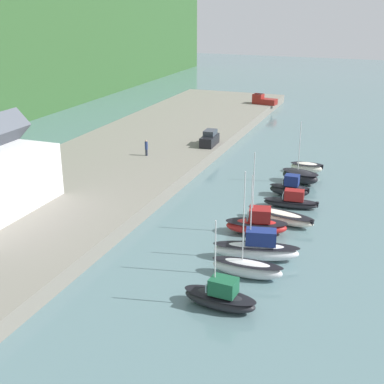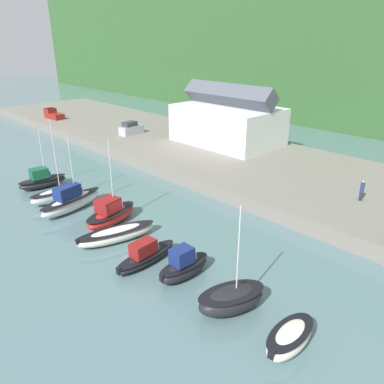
# 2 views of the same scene
# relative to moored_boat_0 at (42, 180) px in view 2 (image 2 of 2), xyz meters

# --- Properties ---
(ground_plane) EXTENTS (320.00, 320.00, 0.00)m
(ground_plane) POSITION_rel_moored_boat_0_xyz_m (15.55, 1.32, -0.90)
(ground_plane) COLOR slate
(quay_promenade) EXTENTS (134.39, 21.92, 1.54)m
(quay_promenade) POSITION_rel_moored_boat_0_xyz_m (15.55, 23.29, -0.13)
(quay_promenade) COLOR gray
(quay_promenade) RESTS_ON ground_plane
(harbor_clubhouse) EXTENTS (15.80, 10.37, 9.05)m
(harbor_clubhouse) POSITION_rel_moored_boat_0_xyz_m (5.48, 27.35, 3.87)
(harbor_clubhouse) COLOR white
(harbor_clubhouse) RESTS_ON quay_promenade
(moored_boat_0) EXTENTS (2.43, 5.78, 6.93)m
(moored_boat_0) POSITION_rel_moored_boat_0_xyz_m (0.00, 0.00, 0.00)
(moored_boat_0) COLOR black
(moored_boat_0) RESTS_ON ground_plane
(moored_boat_1) EXTENTS (1.79, 5.99, 9.07)m
(moored_boat_1) POSITION_rel_moored_boat_0_xyz_m (5.16, -0.62, -0.09)
(moored_boat_1) COLOR silver
(moored_boat_1) RESTS_ON ground_plane
(moored_boat_2) EXTENTS (3.52, 7.78, 7.78)m
(moored_boat_2) POSITION_rel_moored_boat_0_xyz_m (8.43, -0.59, 0.16)
(moored_boat_2) COLOR white
(moored_boat_2) RESTS_ON ground_plane
(moored_boat_3) EXTENTS (3.56, 6.33, 8.17)m
(moored_boat_3) POSITION_rel_moored_boat_0_xyz_m (13.82, 0.77, 0.08)
(moored_boat_3) COLOR red
(moored_boat_3) RESTS_ON ground_plane
(moored_boat_4) EXTENTS (3.54, 7.51, 1.26)m
(moored_boat_4) POSITION_rel_moored_boat_0_xyz_m (17.15, -0.83, -0.23)
(moored_boat_4) COLOR white
(moored_boat_4) RESTS_ON ground_plane
(moored_boat_5) EXTENTS (2.17, 6.12, 2.04)m
(moored_boat_5) POSITION_rel_moored_boat_0_xyz_m (21.76, -1.08, -0.18)
(moored_boat_5) COLOR black
(moored_boat_5) RESTS_ON ground_plane
(moored_boat_6) EXTENTS (1.75, 4.61, 2.56)m
(moored_boat_6) POSITION_rel_moored_boat_0_xyz_m (25.26, -0.18, 0.03)
(moored_boat_6) COLOR black
(moored_boat_6) RESTS_ON ground_plane
(moored_boat_7) EXTENTS (3.76, 5.29, 7.62)m
(moored_boat_7) POSITION_rel_moored_boat_0_xyz_m (30.19, -0.47, -0.01)
(moored_boat_7) COLOR black
(moored_boat_7) RESTS_ON ground_plane
(moored_boat_8) EXTENTS (2.02, 4.27, 1.39)m
(moored_boat_8) POSITION_rel_moored_boat_0_xyz_m (34.68, -0.55, -0.16)
(moored_boat_8) COLOR white
(moored_boat_8) RESTS_ON ground_plane
(parked_car_0) EXTENTS (2.23, 4.36, 2.16)m
(parked_car_0) POSITION_rel_moored_boat_0_xyz_m (-9.42, 19.82, 1.55)
(parked_car_0) COLOR #B7B7BC
(parked_car_0) RESTS_ON quay_promenade
(pickup_truck_0) EXTENTS (4.85, 2.27, 1.90)m
(pickup_truck_0) POSITION_rel_moored_boat_0_xyz_m (-31.49, 16.30, 1.46)
(pickup_truck_0) COLOR maroon
(pickup_truck_0) RESTS_ON quay_promenade
(person_on_quay) EXTENTS (0.40, 0.40, 2.14)m
(person_on_quay) POSITION_rel_moored_boat_0_xyz_m (29.70, 20.10, 1.74)
(person_on_quay) COLOR #232838
(person_on_quay) RESTS_ON quay_promenade
(dog_on_quay) EXTENTS (0.88, 0.53, 0.68)m
(dog_on_quay) POSITION_rel_moored_boat_0_xyz_m (-36.08, 17.64, 1.09)
(dog_on_quay) COLOR brown
(dog_on_quay) RESTS_ON quay_promenade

